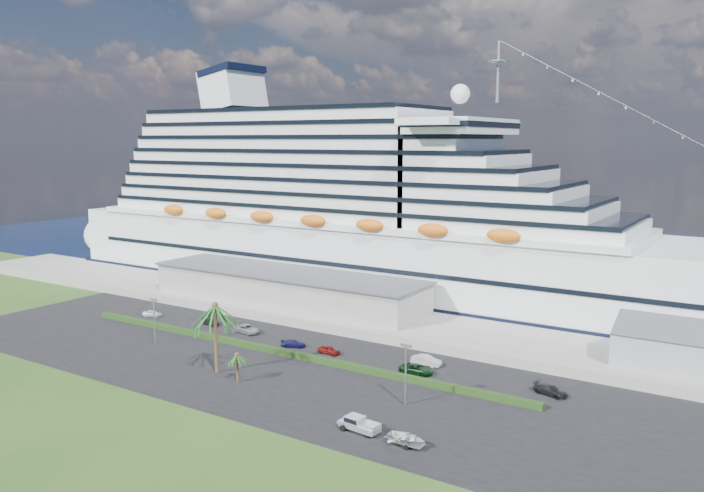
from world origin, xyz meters
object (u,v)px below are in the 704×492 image
Objects in this scene: cruise_ship at (362,219)px; parked_car_3 at (293,343)px; boat_trailer at (407,438)px; pickup_truck at (359,424)px.

cruise_ship reaches higher than parked_car_3.
boat_trailer is (34.08, -23.26, 0.40)m from parked_car_3.
parked_car_3 is 0.79× the size of pickup_truck.
pickup_truck is at bearing 175.76° from boat_trailer.
boat_trailer is (47.59, -66.96, -15.56)m from cruise_ship.
cruise_ship is 83.61m from boat_trailer.
parked_car_3 is 0.80× the size of boat_trailer.
parked_car_3 is at bearing 145.69° from boat_trailer.
cruise_ship is 45.01× the size of parked_car_3.
pickup_truck reaches higher than parked_car_3.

